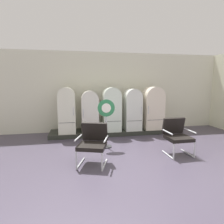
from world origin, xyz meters
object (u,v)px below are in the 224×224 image
refrigerator_1 (90,110)px  refrigerator_0 (67,109)px  refrigerator_3 (132,108)px  refrigerator_2 (112,108)px  armchair_right (177,134)px  sign_stand (106,123)px  armchair_left (93,141)px  refrigerator_4 (153,107)px

refrigerator_1 → refrigerator_0: bearing=178.8°
refrigerator_1 → refrigerator_3: (1.58, -0.02, 0.03)m
refrigerator_2 → armchair_right: refrigerator_2 is taller
armchair_right → sign_stand: sign_stand is taller
refrigerator_0 → refrigerator_1: 0.80m
refrigerator_2 → armchair_right: 2.64m
armchair_left → sign_stand: 1.19m
refrigerator_3 → refrigerator_4: refrigerator_4 is taller
refrigerator_2 → armchair_left: (-0.90, -2.43, -0.46)m
refrigerator_0 → sign_stand: 1.85m
refrigerator_0 → refrigerator_1: refrigerator_0 is taller
refrigerator_4 → armchair_right: refrigerator_4 is taller
refrigerator_0 → refrigerator_3: refrigerator_0 is taller
refrigerator_4 → sign_stand: size_ratio=1.13×
refrigerator_0 → armchair_left: bearing=-74.6°
refrigerator_2 → refrigerator_3: (0.79, 0.00, -0.03)m
refrigerator_0 → refrigerator_3: (2.38, -0.04, -0.03)m
refrigerator_0 → sign_stand: bearing=-50.4°
refrigerator_4 → sign_stand: refrigerator_4 is taller
refrigerator_1 → refrigerator_3: refrigerator_3 is taller
armchair_right → armchair_left: bearing=-174.7°
refrigerator_2 → refrigerator_0: bearing=178.4°
refrigerator_4 → sign_stand: (-2.02, -1.39, -0.27)m
refrigerator_2 → armchair_left: size_ratio=1.67×
armchair_right → sign_stand: size_ratio=0.67×
refrigerator_4 → armchair_left: refrigerator_4 is taller
armchair_right → refrigerator_4: bearing=83.4°
refrigerator_4 → sign_stand: bearing=-145.5°
armchair_left → refrigerator_1: bearing=87.5°
armchair_left → sign_stand: (0.49, 1.07, 0.19)m
refrigerator_1 → sign_stand: size_ratio=1.04×
refrigerator_3 → armchair_left: bearing=-124.8°
refrigerator_1 → refrigerator_2: bearing=-2.1°
refrigerator_3 → refrigerator_4: (0.82, 0.02, 0.03)m
refrigerator_3 → armchair_right: 2.34m
refrigerator_3 → armchair_left: (-1.69, -2.44, -0.43)m
refrigerator_2 → armchair_right: bearing=-58.8°
refrigerator_1 → refrigerator_3: bearing=-0.9°
armchair_left → refrigerator_2: bearing=69.7°
refrigerator_3 → refrigerator_0: bearing=179.0°
refrigerator_3 → armchair_left: refrigerator_3 is taller
refrigerator_0 → refrigerator_1: bearing=-1.2°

